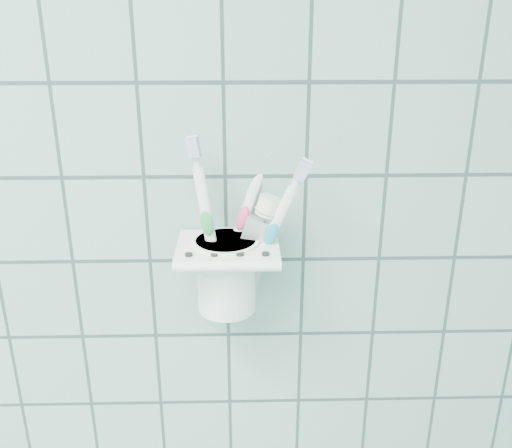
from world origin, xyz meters
TOP-DOWN VIEW (x-y plane):
  - holder_bracket at (0.66, 1.15)m, footprint 0.11×0.10m
  - cup at (0.65, 1.16)m, footprint 0.08×0.08m
  - toothbrush_pink at (0.65, 1.15)m, footprint 0.04×0.03m
  - toothbrush_blue at (0.64, 1.16)m, footprint 0.07×0.06m
  - toothbrush_orange at (0.67, 1.16)m, footprint 0.07×0.03m
  - toothpaste_tube at (0.66, 1.16)m, footprint 0.06×0.04m

SIDE VIEW (x-z plane):
  - cup at x=0.65m, z-range 1.21..1.30m
  - holder_bracket at x=0.66m, z-range 1.27..1.30m
  - toothpaste_tube at x=0.66m, z-range 1.22..1.37m
  - toothbrush_orange at x=0.67m, z-range 1.22..1.41m
  - toothbrush_pink at x=0.65m, z-range 1.22..1.42m
  - toothbrush_blue at x=0.64m, z-range 1.22..1.42m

